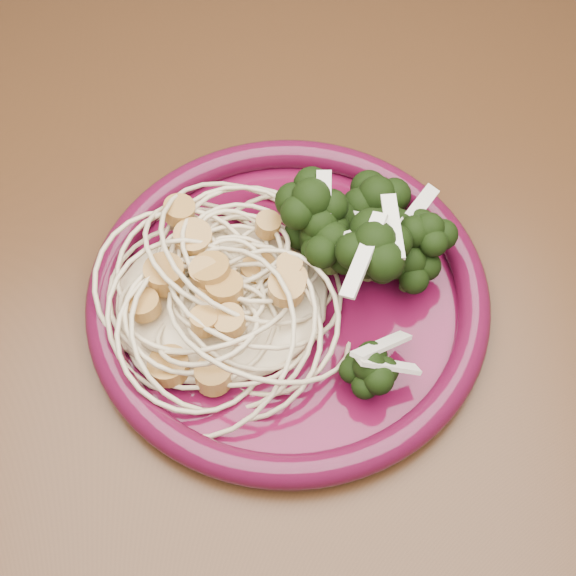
{
  "coord_description": "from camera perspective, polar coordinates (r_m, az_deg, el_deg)",
  "views": [
    {
      "loc": [
        -0.0,
        -0.35,
        1.25
      ],
      "look_at": [
        0.04,
        -0.04,
        0.77
      ],
      "focal_mm": 50.0,
      "sensor_mm": 36.0,
      "label": 1
    }
  ],
  "objects": [
    {
      "name": "broccoli_pile",
      "position": [
        0.57,
        6.02,
        1.44
      ],
      "size": [
        0.1,
        0.16,
        0.06
      ],
      "primitive_type": "ellipsoid",
      "rotation": [
        0.0,
        0.0,
        -0.0
      ],
      "color": "black",
      "rests_on": "dinner_plate"
    },
    {
      "name": "scallop_cluster",
      "position": [
        0.54,
        -5.23,
        2.03
      ],
      "size": [
        0.14,
        0.14,
        0.05
      ],
      "primitive_type": null,
      "rotation": [
        0.0,
        0.0,
        -0.0
      ],
      "color": "#BC8942",
      "rests_on": "spaghetti_pile"
    },
    {
      "name": "onion_garnish",
      "position": [
        0.54,
        6.34,
        3.47
      ],
      "size": [
        0.07,
        0.11,
        0.05
      ],
      "primitive_type": null,
      "rotation": [
        0.0,
        0.0,
        -0.0
      ],
      "color": "beige",
      "rests_on": "broccoli_pile"
    },
    {
      "name": "spaghetti_pile",
      "position": [
        0.57,
        -4.92,
        -0.3
      ],
      "size": [
        0.16,
        0.14,
        0.04
      ],
      "primitive_type": "ellipsoid",
      "rotation": [
        0.0,
        0.0,
        -0.0
      ],
      "color": "beige",
      "rests_on": "dinner_plate"
    },
    {
      "name": "dining_table",
      "position": [
        0.7,
        -3.38,
        -2.94
      ],
      "size": [
        1.2,
        0.8,
        0.75
      ],
      "color": "#472814",
      "rests_on": "ground"
    },
    {
      "name": "dinner_plate",
      "position": [
        0.58,
        -0.0,
        -0.49
      ],
      "size": [
        0.29,
        0.29,
        0.02
      ],
      "rotation": [
        0.0,
        0.0,
        -0.0
      ],
      "color": "#4F0924",
      "rests_on": "dining_table"
    }
  ]
}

